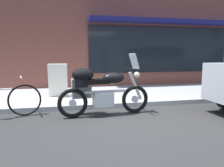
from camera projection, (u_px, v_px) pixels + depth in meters
The scene contains 3 objects.
ground_plane at pixel (132, 120), 4.54m from camera, with size 80.00×80.00×0.00m, color #2F2F2F.
touring_motorcycle at pixel (99, 89), 4.77m from camera, with size 2.12×0.62×1.41m.
sandwich_board_sign at pixel (58, 80), 6.34m from camera, with size 0.55×0.42×0.98m.
Camera 1 is at (-1.32, -4.20, 1.40)m, focal length 34.03 mm.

